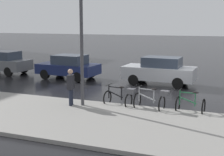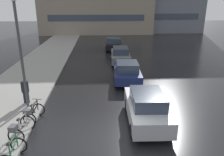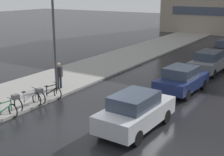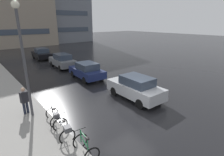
{
  "view_description": "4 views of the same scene",
  "coord_description": "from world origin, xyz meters",
  "px_view_note": "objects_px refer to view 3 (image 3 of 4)",
  "views": [
    {
      "loc": [
        -16.16,
        -2.54,
        3.69
      ],
      "look_at": [
        -2.23,
        2.81,
        0.99
      ],
      "focal_mm": 50.0,
      "sensor_mm": 36.0,
      "label": 1
    },
    {
      "loc": [
        -0.44,
        -8.15,
        5.65
      ],
      "look_at": [
        0.35,
        3.45,
        1.68
      ],
      "focal_mm": 35.0,
      "sensor_mm": 36.0,
      "label": 2
    },
    {
      "loc": [
        7.78,
        -9.77,
        5.84
      ],
      "look_at": [
        -0.8,
        3.72,
        1.36
      ],
      "focal_mm": 50.0,
      "sensor_mm": 36.0,
      "label": 3
    },
    {
      "loc": [
        -6.59,
        -6.26,
        5.19
      ],
      "look_at": [
        0.49,
        2.21,
        1.61
      ],
      "focal_mm": 28.0,
      "sensor_mm": 36.0,
      "label": 4
    }
  ],
  "objects_px": {
    "car_silver": "(136,111)",
    "pedestrian": "(59,75)",
    "car_navy": "(182,79)",
    "car_grey": "(209,62)",
    "bicycle_second": "(25,100)",
    "bicycle_third": "(47,94)",
    "bicycle_nearest": "(3,113)",
    "streetlamp": "(54,27)"
  },
  "relations": [
    {
      "from": "bicycle_second",
      "to": "streetlamp",
      "type": "distance_m",
      "value": 4.51
    },
    {
      "from": "car_silver",
      "to": "car_grey",
      "type": "distance_m",
      "value": 11.54
    },
    {
      "from": "car_navy",
      "to": "pedestrian",
      "type": "xyz_separation_m",
      "value": [
        -6.37,
        -3.62,
        0.18
      ]
    },
    {
      "from": "car_navy",
      "to": "streetlamp",
      "type": "xyz_separation_m",
      "value": [
        -6.18,
        -4.08,
        3.09
      ]
    },
    {
      "from": "bicycle_nearest",
      "to": "streetlamp",
      "type": "xyz_separation_m",
      "value": [
        -0.76,
        4.46,
        3.49
      ]
    },
    {
      "from": "pedestrian",
      "to": "streetlamp",
      "type": "height_order",
      "value": "streetlamp"
    },
    {
      "from": "bicycle_second",
      "to": "pedestrian",
      "type": "xyz_separation_m",
      "value": [
        -0.75,
        3.41,
        0.46
      ]
    },
    {
      "from": "bicycle_third",
      "to": "car_silver",
      "type": "relative_size",
      "value": 0.34
    },
    {
      "from": "bicycle_second",
      "to": "car_silver",
      "type": "xyz_separation_m",
      "value": [
        5.78,
        0.99,
        0.33
      ]
    },
    {
      "from": "bicycle_third",
      "to": "car_navy",
      "type": "relative_size",
      "value": 0.35
    },
    {
      "from": "car_grey",
      "to": "pedestrian",
      "type": "distance_m",
      "value": 11.18
    },
    {
      "from": "car_silver",
      "to": "bicycle_second",
      "type": "bearing_deg",
      "value": -170.26
    },
    {
      "from": "bicycle_nearest",
      "to": "bicycle_third",
      "type": "distance_m",
      "value": 2.95
    },
    {
      "from": "car_silver",
      "to": "car_navy",
      "type": "distance_m",
      "value": 6.04
    },
    {
      "from": "bicycle_nearest",
      "to": "bicycle_second",
      "type": "xyz_separation_m",
      "value": [
        -0.2,
        1.51,
        0.12
      ]
    },
    {
      "from": "bicycle_nearest",
      "to": "car_navy",
      "type": "bearing_deg",
      "value": 57.57
    },
    {
      "from": "bicycle_second",
      "to": "bicycle_third",
      "type": "xyz_separation_m",
      "value": [
        0.14,
        1.44,
        -0.02
      ]
    },
    {
      "from": "car_silver",
      "to": "car_navy",
      "type": "height_order",
      "value": "car_silver"
    },
    {
      "from": "car_silver",
      "to": "pedestrian",
      "type": "height_order",
      "value": "pedestrian"
    },
    {
      "from": "bicycle_third",
      "to": "streetlamp",
      "type": "xyz_separation_m",
      "value": [
        -0.7,
        1.51,
        3.39
      ]
    },
    {
      "from": "bicycle_third",
      "to": "car_silver",
      "type": "height_order",
      "value": "car_silver"
    },
    {
      "from": "car_silver",
      "to": "pedestrian",
      "type": "distance_m",
      "value": 6.96
    },
    {
      "from": "bicycle_third",
      "to": "streetlamp",
      "type": "height_order",
      "value": "streetlamp"
    },
    {
      "from": "bicycle_nearest",
      "to": "bicycle_third",
      "type": "bearing_deg",
      "value": 91.22
    },
    {
      "from": "car_navy",
      "to": "pedestrian",
      "type": "relative_size",
      "value": 2.39
    },
    {
      "from": "bicycle_third",
      "to": "car_navy",
      "type": "distance_m",
      "value": 7.84
    },
    {
      "from": "bicycle_third",
      "to": "car_grey",
      "type": "distance_m",
      "value": 12.42
    },
    {
      "from": "bicycle_third",
      "to": "bicycle_nearest",
      "type": "bearing_deg",
      "value": -88.78
    },
    {
      "from": "car_silver",
      "to": "pedestrian",
      "type": "xyz_separation_m",
      "value": [
        -6.53,
        2.41,
        0.13
      ]
    },
    {
      "from": "bicycle_third",
      "to": "streetlamp",
      "type": "bearing_deg",
      "value": 114.71
    },
    {
      "from": "bicycle_third",
      "to": "bicycle_second",
      "type": "bearing_deg",
      "value": -95.46
    },
    {
      "from": "car_navy",
      "to": "car_grey",
      "type": "relative_size",
      "value": 0.92
    },
    {
      "from": "car_navy",
      "to": "pedestrian",
      "type": "bearing_deg",
      "value": -150.38
    },
    {
      "from": "bicycle_third",
      "to": "car_silver",
      "type": "xyz_separation_m",
      "value": [
        5.64,
        -0.45,
        0.35
      ]
    },
    {
      "from": "bicycle_third",
      "to": "pedestrian",
      "type": "xyz_separation_m",
      "value": [
        -0.89,
        1.97,
        0.48
      ]
    },
    {
      "from": "bicycle_nearest",
      "to": "pedestrian",
      "type": "xyz_separation_m",
      "value": [
        -0.95,
        4.91,
        0.58
      ]
    },
    {
      "from": "bicycle_second",
      "to": "car_navy",
      "type": "bearing_deg",
      "value": 51.35
    },
    {
      "from": "car_silver",
      "to": "car_navy",
      "type": "relative_size",
      "value": 1.04
    },
    {
      "from": "bicycle_third",
      "to": "streetlamp",
      "type": "distance_m",
      "value": 3.78
    },
    {
      "from": "bicycle_nearest",
      "to": "streetlamp",
      "type": "distance_m",
      "value": 5.71
    },
    {
      "from": "bicycle_second",
      "to": "car_navy",
      "type": "distance_m",
      "value": 9.01
    },
    {
      "from": "bicycle_second",
      "to": "bicycle_third",
      "type": "height_order",
      "value": "bicycle_second"
    }
  ]
}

